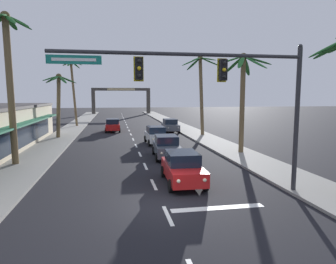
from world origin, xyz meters
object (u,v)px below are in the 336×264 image
(sedan_third_in_queue, at_px, (167,146))
(palm_right_second, at_px, (243,86))
(palm_left_second, at_px, (9,67))
(town_gateway_arch, at_px, (121,97))
(sedan_oncoming_far, at_px, (113,125))
(traffic_signal_mast, at_px, (225,85))
(sedan_parked_nearest_kerb, at_px, (170,125))
(palm_right_third, at_px, (201,82))
(sedan_fifth_in_queue, at_px, (156,135))
(palm_left_third, at_px, (59,94))
(palm_left_farthest, at_px, (72,79))
(sedan_lead_at_stop_bar, at_px, (183,168))

(sedan_third_in_queue, relative_size, palm_right_second, 0.57)
(palm_left_second, bearing_deg, town_gateway_arch, 81.47)
(sedan_oncoming_far, distance_m, palm_right_second, 20.75)
(traffic_signal_mast, xyz_separation_m, sedan_third_in_queue, (-1.00, 9.31, -4.28))
(sedan_parked_nearest_kerb, relative_size, palm_right_third, 0.48)
(traffic_signal_mast, xyz_separation_m, palm_right_second, (5.18, 9.72, 0.34))
(sedan_fifth_in_queue, relative_size, sedan_parked_nearest_kerb, 1.00)
(palm_right_second, bearing_deg, traffic_signal_mast, -118.07)
(sedan_fifth_in_queue, bearing_deg, sedan_third_in_queue, -91.21)
(sedan_parked_nearest_kerb, xyz_separation_m, palm_left_second, (-13.81, -16.99, 5.63))
(sedan_fifth_in_queue, distance_m, palm_left_second, 14.28)
(palm_right_second, distance_m, town_gateway_arch, 56.80)
(palm_left_third, height_order, palm_right_second, palm_right_second)
(palm_left_second, bearing_deg, sedan_parked_nearest_kerb, 50.89)
(palm_left_farthest, bearing_deg, sedan_fifth_in_queue, -61.58)
(palm_left_farthest, bearing_deg, sedan_lead_at_stop_bar, -73.47)
(traffic_signal_mast, distance_m, sedan_fifth_in_queue, 16.72)
(traffic_signal_mast, bearing_deg, sedan_fifth_in_queue, 93.03)
(sedan_fifth_in_queue, bearing_deg, palm_left_third, 151.21)
(sedan_fifth_in_queue, relative_size, palm_right_second, 0.56)
(palm_left_third, bearing_deg, sedan_oncoming_far, 45.00)
(sedan_third_in_queue, height_order, town_gateway_arch, town_gateway_arch)
(traffic_signal_mast, height_order, palm_right_third, palm_right_third)
(sedan_fifth_in_queue, bearing_deg, sedan_oncoming_far, 110.80)
(sedan_fifth_in_queue, height_order, town_gateway_arch, town_gateway_arch)
(sedan_lead_at_stop_bar, xyz_separation_m, palm_left_third, (-9.36, 19.05, 4.00))
(palm_left_second, bearing_deg, sedan_third_in_queue, 4.60)
(palm_right_second, bearing_deg, sedan_third_in_queue, -176.22)
(sedan_fifth_in_queue, bearing_deg, sedan_parked_nearest_kerb, 71.24)
(palm_right_third, bearing_deg, sedan_oncoming_far, 148.22)
(palm_right_third, bearing_deg, palm_left_third, 177.80)
(sedan_oncoming_far, xyz_separation_m, town_gateway_arch, (2.17, 38.76, 3.47))
(palm_left_third, bearing_deg, town_gateway_arch, 80.03)
(sedan_lead_at_stop_bar, xyz_separation_m, sedan_oncoming_far, (-3.72, 24.69, 0.00))
(palm_left_second, xyz_separation_m, palm_right_third, (16.52, 12.47, -0.22))
(traffic_signal_mast, height_order, palm_left_third, palm_left_third)
(sedan_parked_nearest_kerb, bearing_deg, palm_left_farthest, 145.16)
(sedan_parked_nearest_kerb, bearing_deg, sedan_fifth_in_queue, -108.76)
(sedan_oncoming_far, relative_size, palm_left_second, 0.45)
(sedan_lead_at_stop_bar, distance_m, palm_left_second, 13.08)
(sedan_oncoming_far, height_order, palm_right_third, palm_right_third)
(traffic_signal_mast, xyz_separation_m, palm_left_second, (-11.50, 8.47, 1.35))
(palm_left_third, xyz_separation_m, palm_right_second, (15.87, -11.82, 0.62))
(traffic_signal_mast, bearing_deg, palm_left_second, 143.64)
(sedan_third_in_queue, xyz_separation_m, palm_left_farthest, (-9.86, 25.31, 6.23))
(sedan_parked_nearest_kerb, height_order, town_gateway_arch, town_gateway_arch)
(palm_left_third, bearing_deg, sedan_fifth_in_queue, -28.79)
(sedan_parked_nearest_kerb, bearing_deg, palm_left_third, -163.22)
(sedan_lead_at_stop_bar, distance_m, palm_right_third, 20.24)
(palm_left_third, xyz_separation_m, palm_left_farthest, (-0.18, 13.09, 2.23))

